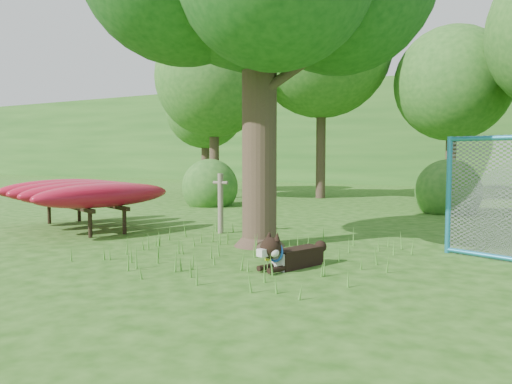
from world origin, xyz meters
The scene contains 12 objects.
ground centered at (0.00, 0.00, 0.00)m, with size 80.00×80.00×0.00m, color #1D4A0E.
wooden_post centered at (-1.50, 2.77, 0.65)m, with size 0.33×0.12×1.22m.
kayak_rack centered at (-4.47, 1.88, 0.80)m, with size 3.69×3.99×1.04m.
husky_dog centered at (1.11, 0.50, 0.20)m, with size 0.63×1.20×0.56m.
wildflower_clump centered at (0.96, 0.16, 0.16)m, with size 0.09×0.08×0.20m.
bg_tree_a centered at (-6.50, 10.00, 4.48)m, with size 4.40×4.40×6.70m.
bg_tree_b centered at (-3.00, 12.00, 5.61)m, with size 5.20×5.20×8.22m.
bg_tree_c centered at (1.50, 13.00, 4.11)m, with size 4.00×4.00×6.12m.
bg_tree_f centered at (-9.00, 13.00, 3.73)m, with size 3.60×3.60×5.55m.
shrub_left centered at (-5.00, 7.50, 0.00)m, with size 1.80×1.80×1.80m, color #285C1D.
shrub_mid centered at (2.00, 9.00, 0.00)m, with size 1.80×1.80×1.80m, color #285C1D.
wooded_hillside centered at (0.00, 28.00, 3.00)m, with size 80.00×12.00×6.00m, color #285C1D.
Camera 1 is at (4.05, -5.73, 1.55)m, focal length 35.00 mm.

